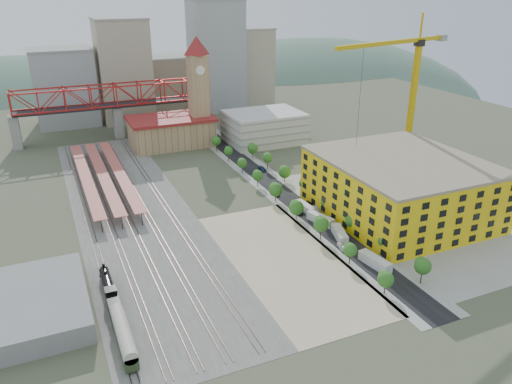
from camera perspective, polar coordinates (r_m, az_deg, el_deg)
name	(u,v)px	position (r m, az deg, el deg)	size (l,w,h in m)	color
ground	(253,212)	(162.46, -0.33, -2.33)	(400.00, 400.00, 0.00)	#474C38
ballast_strip	(132,210)	(168.87, -14.04, -2.03)	(36.00, 165.00, 0.06)	#605E59
dirt_lot	(286,260)	(135.73, 3.44, -7.77)	(28.00, 67.00, 0.06)	tan
street_asphalt	(277,189)	(181.08, 2.43, 0.39)	(12.00, 170.00, 0.06)	black
sidewalk_west	(263,191)	(178.90, 0.84, 0.12)	(3.00, 170.00, 0.04)	gray
sidewalk_east	(291,186)	(183.41, 3.97, 0.65)	(3.00, 170.00, 0.04)	gray
construction_pad	(404,212)	(169.31, 16.59, -2.25)	(50.00, 90.00, 0.06)	gray
rail_tracks	(126,211)	(168.59, -14.64, -2.09)	(26.56, 160.00, 0.18)	#382B23
platform_canopies	(103,174)	(192.19, -17.13, 1.98)	(16.00, 80.00, 4.12)	#B14449
station_hall	(172,131)	(232.02, -9.63, 6.89)	(38.00, 24.00, 13.10)	tan
clock_tower	(198,81)	(228.62, -6.64, 12.49)	(12.00, 12.00, 52.00)	tan
parking_garage	(264,127)	(234.06, 0.95, 7.43)	(34.00, 26.00, 14.00)	silver
truss_bridge	(116,98)	(247.48, -15.75, 10.27)	(94.00, 9.60, 25.60)	gray
construction_building	(400,187)	(163.86, 16.14, 0.54)	(44.60, 50.60, 18.80)	yellow
warehouse	(36,304)	(124.52, -23.84, -11.68)	(22.00, 32.00, 5.00)	gray
street_trees	(290,199)	(172.90, 3.88, -0.77)	(15.40, 124.40, 8.00)	#2E5F1C
skyline	(163,73)	(288.78, -10.53, 13.22)	(133.00, 46.00, 60.00)	#9EA0A3
distant_hills	(182,170)	(434.56, -8.50, 2.54)	(647.00, 264.00, 227.00)	#4C6B59
locomotive	(109,289)	(125.25, -16.43, -10.63)	(2.65, 20.45, 5.11)	black
coach	(124,336)	(108.43, -14.87, -15.67)	(2.93, 17.04, 5.35)	#23331C
tower_crane	(408,83)	(185.70, 17.00, 11.88)	(54.67, 16.05, 59.78)	gold
site_trailer_a	(375,262)	(135.80, 13.44, -7.75)	(2.64, 10.02, 2.74)	silver
site_trailer_b	(340,234)	(147.83, 9.54, -4.77)	(2.56, 9.71, 2.66)	silver
site_trailer_c	(320,219)	(156.06, 7.38, -3.10)	(2.54, 9.66, 2.64)	silver
site_trailer_d	(305,207)	(163.82, 5.61, -1.75)	(2.35, 8.94, 2.45)	silver
car_0	(345,250)	(141.02, 10.19, -6.53)	(1.75, 4.35, 1.48)	silver
car_1	(342,247)	(142.47, 9.75, -6.21)	(1.42, 4.08, 1.35)	#999A9E
car_2	(298,211)	(162.18, 4.79, -2.20)	(2.17, 4.71, 1.31)	black
car_3	(276,193)	(175.49, 2.26, -0.13)	(1.85, 4.55, 1.32)	navy
car_4	(381,259)	(138.73, 14.08, -7.46)	(1.57, 3.90, 1.33)	silver
car_5	(315,209)	(164.16, 6.79, -1.93)	(1.61, 4.61, 1.52)	#A4A4AA
car_6	(309,204)	(167.67, 6.03, -1.38)	(2.16, 4.68, 1.30)	black
car_7	(262,169)	(198.58, 0.73, 2.67)	(1.89, 4.65, 1.35)	navy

